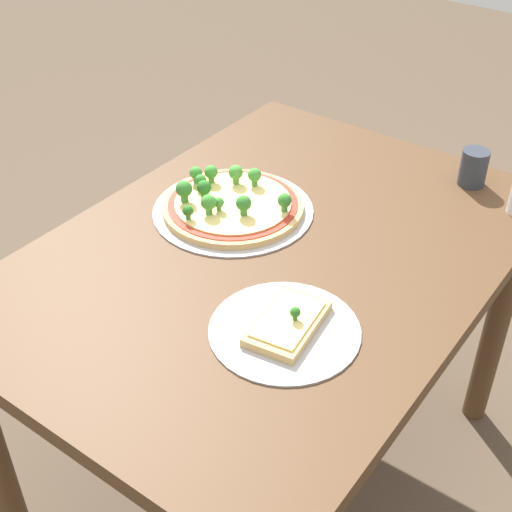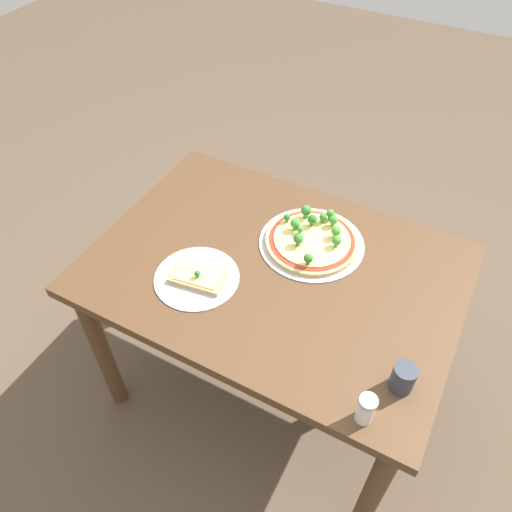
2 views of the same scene
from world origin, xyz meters
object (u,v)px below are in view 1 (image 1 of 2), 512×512
at_px(pizza_tray_whole, 231,204).
at_px(pizza_tray_slice, 286,326).
at_px(dining_table, 273,288).
at_px(drinking_cup, 474,168).

height_order(pizza_tray_whole, pizza_tray_slice, pizza_tray_whole).
xyz_separation_m(dining_table, pizza_tray_whole, (0.06, 0.15, 0.12)).
xyz_separation_m(pizza_tray_whole, drinking_cup, (0.40, -0.37, 0.03)).
height_order(pizza_tray_whole, drinking_cup, drinking_cup).
height_order(dining_table, drinking_cup, drinking_cup).
distance_m(pizza_tray_whole, drinking_cup, 0.55).
distance_m(pizza_tray_whole, pizza_tray_slice, 0.39).
relative_size(pizza_tray_whole, drinking_cup, 4.11).
bearing_deg(pizza_tray_slice, dining_table, 40.11).
distance_m(pizza_tray_slice, drinking_cup, 0.65).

